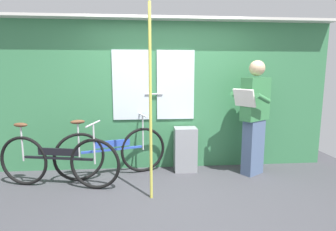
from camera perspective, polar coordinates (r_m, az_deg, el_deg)
The scene contains 7 objects.
ground_plane at distance 3.49m, azimuth 1.22°, elevation -17.82°, with size 6.37×4.04×0.04m, color #38383D.
train_door_wall at distance 4.34m, azimuth -0.49°, elevation 4.98°, with size 5.37×0.28×2.41m.
bicycle_near_door at distance 3.99m, azimuth -22.47°, elevation -8.93°, with size 1.71×0.53×0.92m.
bicycle_leaning_behind at distance 4.15m, azimuth -11.86°, elevation -7.63°, with size 1.62×0.63×0.93m.
passenger_reading_newspaper at distance 4.25m, azimuth 17.99°, elevation 0.01°, with size 0.64×0.59×1.75m.
trash_bin_by_wall at distance 4.32m, azimuth 3.71°, elevation -7.21°, with size 0.35×0.28×0.71m, color gray.
handrail_pole at distance 3.20m, azimuth -3.77°, elevation 2.27°, with size 0.04×0.04×2.37m, color #C6C14C.
Camera 1 is at (-0.33, -3.10, 1.55)m, focal length 28.49 mm.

